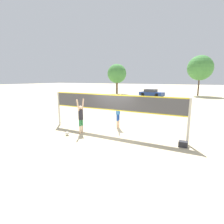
% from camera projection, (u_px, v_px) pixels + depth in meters
% --- Properties ---
extents(ground_plane, '(200.00, 200.00, 0.00)m').
position_uv_depth(ground_plane, '(112.00, 133.00, 10.52)').
color(ground_plane, beige).
extents(volleyball_net, '(8.48, 0.12, 2.31)m').
position_uv_depth(volleyball_net, '(112.00, 105.00, 10.21)').
color(volleyball_net, beige).
rests_on(volleyball_net, ground_plane).
extents(player_spiker, '(0.28, 0.69, 2.05)m').
position_uv_depth(player_spiker, '(81.00, 116.00, 10.23)').
color(player_spiker, beige).
rests_on(player_spiker, ground_plane).
extents(player_blocker, '(0.28, 0.72, 2.26)m').
position_uv_depth(player_blocker, '(118.00, 110.00, 11.31)').
color(player_blocker, beige).
rests_on(player_blocker, ground_plane).
extents(volleyball, '(0.22, 0.22, 0.22)m').
position_uv_depth(volleyball, '(67.00, 134.00, 10.00)').
color(volleyball, silver).
rests_on(volleyball, ground_plane).
extents(gear_bag, '(0.41, 0.34, 0.27)m').
position_uv_depth(gear_bag, '(183.00, 144.00, 8.32)').
color(gear_bag, '#2D2D33').
rests_on(gear_bag, ground_plane).
extents(parked_car_near, '(4.76, 2.72, 1.30)m').
position_uv_depth(parked_car_near, '(151.00, 93.00, 32.71)').
color(parked_car_near, navy).
rests_on(parked_car_near, ground_plane).
extents(tree_left_cluster, '(4.03, 4.03, 6.32)m').
position_uv_depth(tree_left_cluster, '(117.00, 74.00, 37.35)').
color(tree_left_cluster, brown).
rests_on(tree_left_cluster, ground_plane).
extents(tree_right_cluster, '(4.59, 4.59, 7.50)m').
position_uv_depth(tree_right_cluster, '(200.00, 68.00, 32.51)').
color(tree_right_cluster, '#4C3823').
rests_on(tree_right_cluster, ground_plane).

